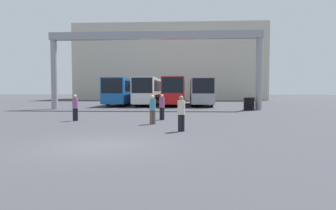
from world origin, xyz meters
TOP-DOWN VIEW (x-y plane):
  - ground_plane at (0.00, 0.00)m, footprint 200.00×200.00m
  - building_backdrop at (0.00, 48.30)m, footprint 34.54×12.00m
  - overhead_gantry at (0.00, 18.68)m, footprint 20.40×0.80m
  - bus_slot_0 at (-4.84, 27.19)m, footprint 2.53×11.86m
  - bus_slot_1 at (-1.61, 27.45)m, footprint 2.45×12.36m
  - bus_slot_2 at (1.61, 26.46)m, footprint 2.48×10.39m
  - bus_slot_3 at (4.84, 26.72)m, footprint 2.53×10.92m
  - pedestrian_mid_right at (1.50, 8.97)m, footprint 0.34×0.34m
  - pedestrian_far_center at (2.82, 3.76)m, footprint 0.34×0.34m
  - pedestrian_near_right at (-3.79, 7.99)m, footprint 0.34×0.34m
  - pedestrian_near_left at (1.17, 6.56)m, footprint 0.34×0.34m
  - tire_stack at (8.93, 18.28)m, footprint 1.04×1.04m

SIDE VIEW (x-z plane):
  - ground_plane at x=0.00m, z-range 0.00..0.00m
  - tire_stack at x=8.93m, z-range 0.00..1.20m
  - pedestrian_near_right at x=-3.79m, z-range 0.05..1.68m
  - pedestrian_near_left at x=1.17m, z-range 0.05..1.69m
  - pedestrian_mid_right at x=1.50m, z-range 0.05..1.69m
  - pedestrian_far_center at x=2.82m, z-range 0.05..1.71m
  - bus_slot_3 at x=4.84m, z-range 0.25..3.47m
  - bus_slot_0 at x=-4.84m, z-range 0.25..3.48m
  - bus_slot_1 at x=-1.61m, z-range 0.25..3.54m
  - bus_slot_2 at x=1.61m, z-range 0.25..3.58m
  - overhead_gantry at x=0.00m, z-range 2.26..9.69m
  - building_backdrop at x=0.00m, z-range 0.00..13.65m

